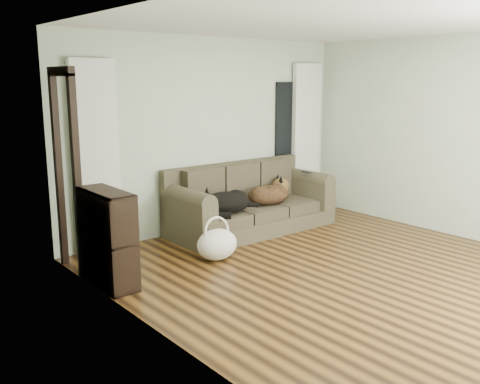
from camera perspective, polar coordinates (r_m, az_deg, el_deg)
floor at (r=5.87m, az=11.65°, el=-8.68°), size 5.00×5.00×0.00m
ceiling at (r=5.53m, az=12.83°, el=17.45°), size 5.00×5.00×0.00m
wall_back at (r=7.36m, az=-3.21°, el=6.16°), size 4.50×0.04×2.60m
wall_left at (r=4.06m, az=-8.09°, el=1.26°), size 0.04×5.00×2.60m
wall_right at (r=7.43m, az=23.19°, el=5.27°), size 0.04×5.00×2.60m
curtain_left at (r=6.46m, az=-15.07°, el=3.60°), size 0.55×0.08×2.25m
curtain_right at (r=8.50m, az=7.03°, el=5.86°), size 0.55×0.08×2.25m
window_pane at (r=8.26m, az=5.13°, el=7.47°), size 0.50×0.03×1.20m
door_casing at (r=5.95m, az=-17.92°, el=1.76°), size 0.07×0.60×2.10m
sofa at (r=7.29m, az=1.34°, el=-0.66°), size 2.34×1.01×0.96m
dog_black_lab at (r=6.85m, az=-1.77°, el=-1.23°), size 0.76×0.61×0.28m
dog_shepherd at (r=7.41m, az=3.19°, el=-0.14°), size 0.68×0.50×0.29m
tv_remote at (r=7.76m, az=7.11°, el=2.14°), size 0.06×0.18×0.02m
tote_bag at (r=6.18m, az=-2.46°, el=-5.80°), size 0.60×0.54×0.36m
bookshelf at (r=5.51m, az=-13.93°, el=-4.66°), size 0.37×0.80×0.97m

